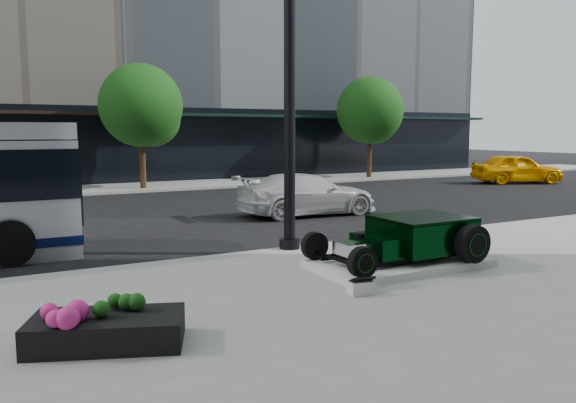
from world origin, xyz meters
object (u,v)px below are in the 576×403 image
yellow_taxi (517,168)px  hot_rod (413,236)px  white_sedan (307,194)px  flower_planter (107,328)px  lamppost (290,73)px

yellow_taxi → hot_rod: bearing=147.0°
white_sedan → yellow_taxi: size_ratio=1.03×
hot_rod → white_sedan: (1.98, 7.45, -0.01)m
flower_planter → hot_rod: bearing=13.0°
flower_planter → white_sedan: white_sedan is taller
lamppost → flower_planter: size_ratio=4.09×
hot_rod → flower_planter: hot_rod is taller
hot_rod → white_sedan: white_sedan is taller
white_sedan → yellow_taxi: (15.58, 4.50, 0.10)m
lamppost → yellow_taxi: bearing=26.4°
flower_planter → yellow_taxi: size_ratio=0.44×
lamppost → yellow_taxi: lamppost is taller
hot_rod → yellow_taxi: size_ratio=0.70×
lamppost → white_sedan: size_ratio=1.77×
hot_rod → lamppost: bearing=118.0°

